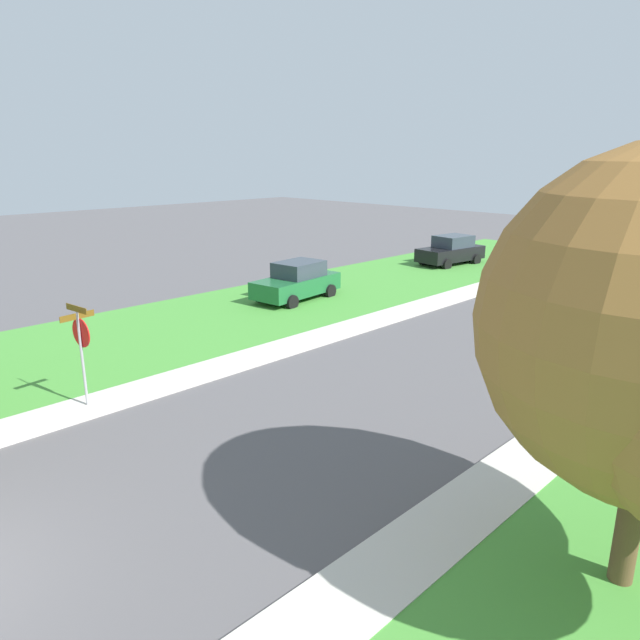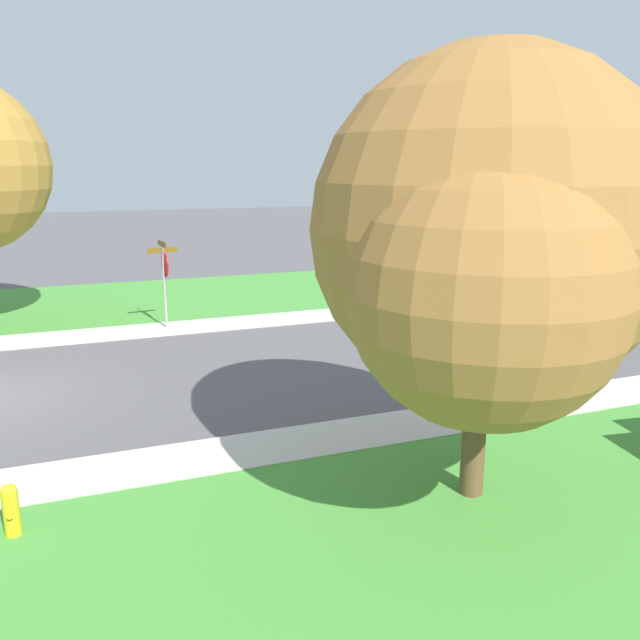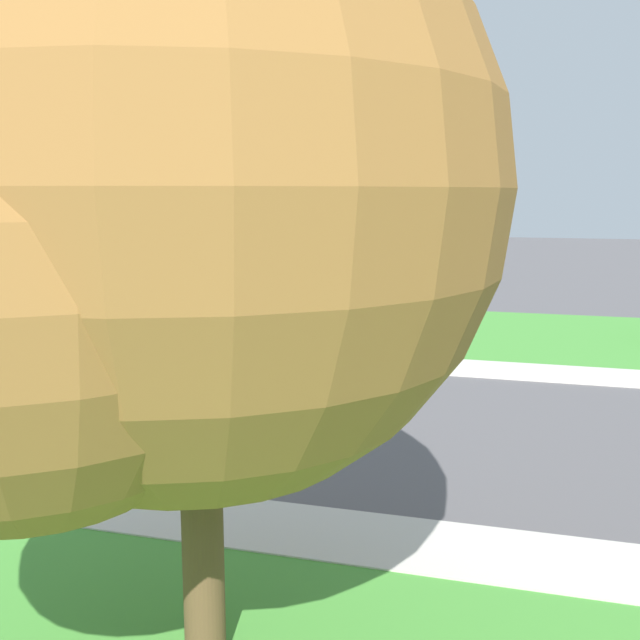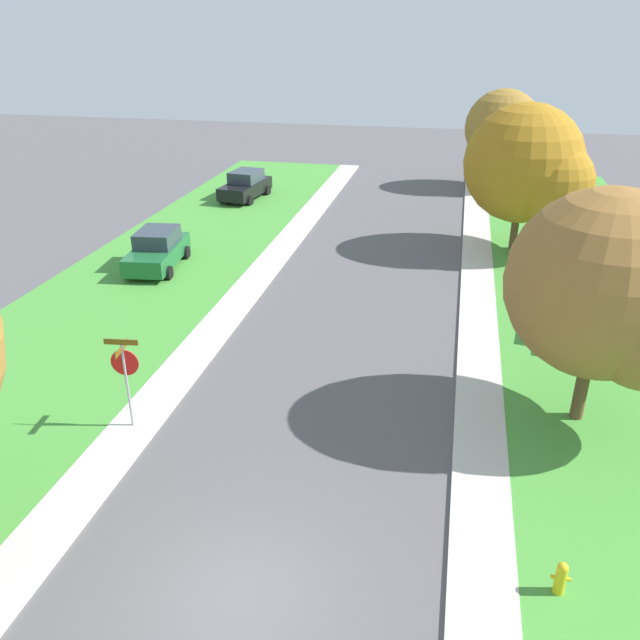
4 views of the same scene
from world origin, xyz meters
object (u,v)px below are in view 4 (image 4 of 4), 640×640
object	(u,v)px
car_black_driveway_right	(245,185)
car_green_behind_trees	(157,250)
tree_corner_large	(530,169)
car_silver_across_road	(595,313)
fire_hydrant	(561,578)
tree_sidewalk_near	(615,293)
stop_sign_far_corner	(125,368)
tree_across_left	(507,131)

from	to	relation	value
car_black_driveway_right	car_green_behind_trees	bearing A→B (deg)	-90.24
tree_corner_large	car_silver_across_road	bearing A→B (deg)	-77.45
car_silver_across_road	fire_hydrant	size ratio (longest dim) A/B	5.42
car_silver_across_road	car_green_behind_trees	distance (m)	18.33
fire_hydrant	tree_sidewalk_near	bearing A→B (deg)	76.71
tree_sidewalk_near	car_green_behind_trees	bearing A→B (deg)	152.52
tree_sidewalk_near	tree_corner_large	bearing A→B (deg)	93.77
tree_corner_large	car_black_driveway_right	bearing A→B (deg)	157.49
car_green_behind_trees	fire_hydrant	world-z (taller)	car_green_behind_trees
car_black_driveway_right	fire_hydrant	distance (m)	31.72
tree_sidewalk_near	fire_hydrant	size ratio (longest dim) A/B	8.00
car_black_driveway_right	tree_corner_large	world-z (taller)	tree_corner_large
car_black_driveway_right	fire_hydrant	size ratio (longest dim) A/B	5.41
stop_sign_far_corner	car_black_driveway_right	world-z (taller)	stop_sign_far_corner
car_green_behind_trees	stop_sign_far_corner	bearing A→B (deg)	-68.10
fire_hydrant	car_black_driveway_right	bearing A→B (deg)	119.34
car_green_behind_trees	tree_across_left	bearing A→B (deg)	49.89
car_black_driveway_right	fire_hydrant	bearing A→B (deg)	-60.66
tree_sidewalk_near	fire_hydrant	world-z (taller)	tree_sidewalk_near
car_green_behind_trees	tree_across_left	xyz separation A→B (m)	(15.69, 18.63, 2.88)
car_black_driveway_right	tree_across_left	world-z (taller)	tree_across_left
stop_sign_far_corner	tree_sidewalk_near	distance (m)	12.87
tree_across_left	car_green_behind_trees	bearing A→B (deg)	-130.11
car_silver_across_road	tree_sidewalk_near	distance (m)	6.72
stop_sign_far_corner	tree_across_left	bearing A→B (deg)	70.14
car_black_driveway_right	fire_hydrant	xyz separation A→B (m)	(15.54, -27.65, -0.44)
stop_sign_far_corner	car_black_driveway_right	bearing A→B (deg)	100.93
car_silver_across_road	car_black_driveway_right	bearing A→B (deg)	139.42
car_silver_across_road	car_green_behind_trees	xyz separation A→B (m)	(-18.08, 3.02, 0.00)
stop_sign_far_corner	tree_across_left	world-z (taller)	tree_across_left
fire_hydrant	tree_across_left	bearing A→B (deg)	89.84
tree_across_left	car_black_driveway_right	bearing A→B (deg)	-158.35
tree_corner_large	tree_sidewalk_near	world-z (taller)	tree_corner_large
stop_sign_far_corner	tree_corner_large	size ratio (longest dim) A/B	0.40
stop_sign_far_corner	tree_sidewalk_near	world-z (taller)	tree_sidewalk_near
car_black_driveway_right	tree_corner_large	distance (m)	17.69
stop_sign_far_corner	tree_across_left	distance (m)	32.35
fire_hydrant	tree_corner_large	bearing A→B (deg)	88.55
tree_across_left	tree_corner_large	bearing A→B (deg)	-88.06
stop_sign_far_corner	tree_sidewalk_near	bearing A→B (deg)	12.97
car_silver_across_road	car_green_behind_trees	bearing A→B (deg)	170.51
tree_corner_large	tree_across_left	bearing A→B (deg)	91.94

